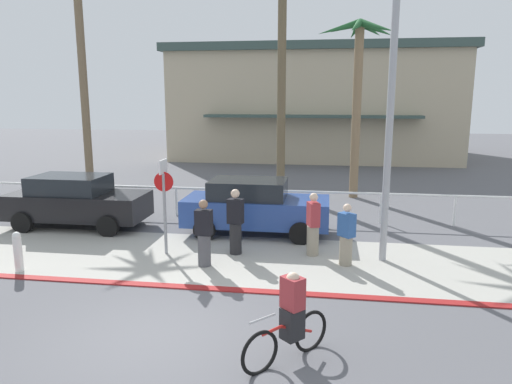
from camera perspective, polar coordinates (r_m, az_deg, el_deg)
name	(u,v)px	position (r m, az deg, el deg)	size (l,w,h in m)	color
ground_plane	(249,208)	(18.20, -0.87, -1.93)	(80.00, 80.00, 0.00)	#5B5B60
sidewalk_strip	(213,258)	(12.73, -5.16, -7.82)	(44.00, 4.00, 0.02)	#ADAAA0
curb_paint	(192,287)	(10.92, -7.67, -11.18)	(44.00, 0.24, 0.03)	maroon
building_backdrop	(314,103)	(35.35, 6.97, 10.52)	(18.98, 13.14, 7.40)	#BCAD8E
rail_fence	(242,194)	(16.57, -1.73, -0.29)	(18.92, 0.08, 1.04)	white
stop_sign_bike_lane	(164,193)	(12.81, -10.89, -0.12)	(0.52, 0.56, 2.56)	gray
bollard_0	(18,251)	(12.94, -26.49, -6.34)	(0.20, 0.20, 1.00)	white
streetlight_curb	(393,92)	(12.01, 15.95, 11.38)	(0.24, 2.54, 7.50)	#9EA0A5
palm_tree_1	(80,38)	(23.49, -20.17, 16.88)	(3.22, 3.06, 9.34)	#756047
palm_tree_2	(282,28)	(20.92, 3.11, 18.95)	(3.13, 3.06, 9.35)	brown
palm_tree_3	(358,67)	(20.09, 12.09, 14.40)	(3.04, 3.21, 7.16)	#846B4C
car_black_1	(77,201)	(16.46, -20.58, -0.98)	(4.40, 2.02, 1.69)	black
car_blue_2	(255,206)	(14.65, -0.17, -1.71)	(4.40, 2.02, 1.69)	#284793
cyclist_red_0	(290,319)	(7.90, 4.08, -14.87)	(1.28, 1.38, 1.50)	black
pedestrian_0	(313,227)	(12.75, 6.81, -4.15)	(0.41, 0.46, 1.70)	gray
pedestrian_1	(204,236)	(11.94, -6.21, -5.22)	(0.42, 0.35, 1.71)	#4C4C51
pedestrian_2	(235,224)	(12.76, -2.46, -3.87)	(0.45, 0.38, 1.79)	#232326
pedestrian_3	(346,238)	(12.15, 10.69, -5.36)	(0.46, 0.47, 1.59)	gray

